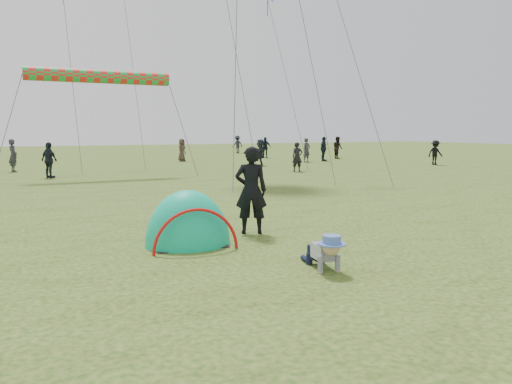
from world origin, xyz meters
name	(u,v)px	position (x,y,z in m)	size (l,w,h in m)	color
ground	(287,264)	(0.00, 0.00, 0.00)	(140.00, 140.00, 0.00)	#163F0B
crawling_toddler	(325,251)	(0.39, -0.56, 0.32)	(0.58, 0.82, 0.63)	black
popup_tent	(188,245)	(-1.01, 2.15, 0.00)	(1.69, 1.39, 2.19)	#0DA467
standing_adult	(251,190)	(0.59, 2.58, 0.96)	(0.70, 0.46, 1.91)	black
crowd_person_0	(13,155)	(-3.78, 23.10, 0.89)	(0.65, 0.43, 1.78)	#2A2C34
crowd_person_2	(265,148)	(14.83, 29.00, 0.85)	(0.99, 0.41, 1.69)	black
crowd_person_3	(237,144)	(16.46, 37.99, 0.86)	(1.12, 0.64, 1.73)	black
crowd_person_4	(182,150)	(7.34, 27.79, 0.82)	(0.80, 0.52, 1.64)	#3F3228
crowd_person_5	(260,152)	(10.37, 21.16, 0.85)	(1.57, 0.50, 1.69)	#1E2432
crowd_person_6	(307,150)	(14.90, 22.82, 0.85)	(0.62, 0.41, 1.70)	#2F2F36
crowd_person_8	(49,160)	(-2.32, 18.30, 0.85)	(0.99, 0.41, 1.70)	black
crowd_person_9	(435,153)	(20.92, 16.71, 0.80)	(1.03, 0.59, 1.60)	black
crowd_person_12	(297,157)	(10.08, 16.18, 0.80)	(0.58, 0.38, 1.60)	black
crowd_person_13	(338,148)	(19.49, 25.46, 0.88)	(0.85, 0.67, 1.76)	black
crowd_person_14	(324,149)	(16.69, 23.33, 0.89)	(1.05, 0.44, 1.78)	black
rainbow_tube_kite	(100,77)	(0.05, 17.82, 4.79)	(0.64, 0.64, 6.65)	red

